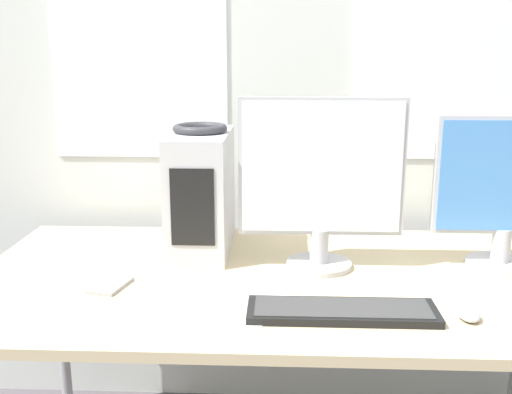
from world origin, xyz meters
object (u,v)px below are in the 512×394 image
monitor_right_near (507,189)px  keyboard (342,311)px  headphones (200,128)px  pc_tower (201,192)px  cell_phone (110,285)px  mouse (468,314)px  monitor_main (321,179)px

monitor_right_near → keyboard: (-0.51, -0.37, -0.23)m
headphones → pc_tower: bearing=-90.0°
headphones → cell_phone: bearing=-121.7°
monitor_right_near → mouse: 0.49m
mouse → pc_tower: bearing=144.8°
monitor_main → cell_phone: 0.67m
pc_tower → mouse: 0.90m
pc_tower → monitor_right_near: size_ratio=0.88×
monitor_main → monitor_right_near: 0.55m
monitor_main → mouse: (0.34, -0.35, -0.26)m
pc_tower → keyboard: pc_tower is taller
monitor_right_near → mouse: (-0.21, -0.38, -0.23)m
headphones → keyboard: 0.76m
monitor_main → keyboard: (0.04, -0.34, -0.26)m
headphones → monitor_right_near: monitor_right_near is taller
pc_tower → mouse: size_ratio=4.80×
mouse → cell_phone: size_ratio=0.58×
monitor_main → mouse: monitor_main is taller
monitor_right_near → mouse: bearing=-118.7°
headphones → cell_phone: headphones is taller
cell_phone → keyboard: bearing=-0.6°
keyboard → headphones: bearing=129.5°
cell_phone → monitor_right_near: bearing=24.1°
monitor_main → headphones: bearing=156.6°
headphones → mouse: headphones is taller
monitor_main → monitor_right_near: size_ratio=1.12×
pc_tower → monitor_main: monitor_main is taller
headphones → cell_phone: size_ratio=1.20×
keyboard → pc_tower: bearing=129.5°
monitor_main → monitor_right_near: bearing=3.2°
pc_tower → monitor_right_near: bearing=-8.0°
monitor_right_near → cell_phone: 1.18m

